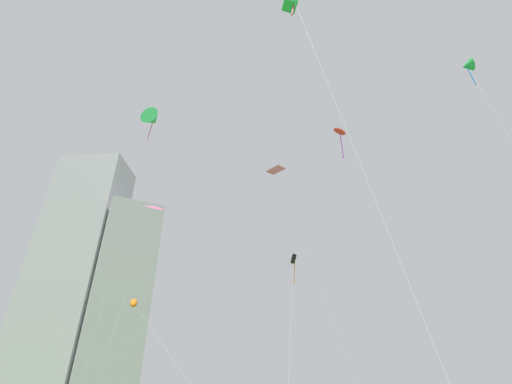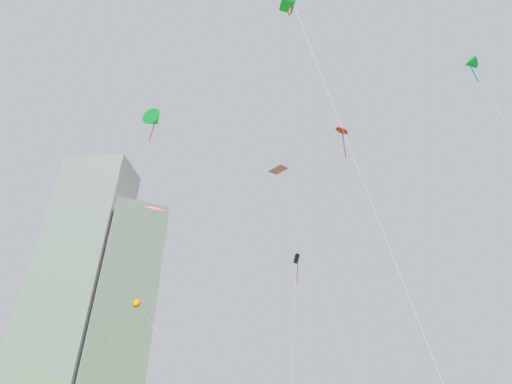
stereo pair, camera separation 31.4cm
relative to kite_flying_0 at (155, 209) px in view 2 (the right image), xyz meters
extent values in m
cylinder|color=silver|center=(-0.95, 0.56, -5.87)|extent=(1.94, 1.11, 11.90)
pyramid|color=#E5598C|center=(0.02, -0.01, 0.11)|extent=(1.17, 1.29, 0.72)
cylinder|color=silver|center=(16.74, 17.73, 3.37)|extent=(6.24, 6.32, 30.39)
pyramid|color=#E5598C|center=(13.61, 20.88, 18.61)|extent=(2.21, 1.89, 0.74)
cylinder|color=silver|center=(21.03, 16.65, 4.23)|extent=(1.89, 7.28, 32.10)
ellipsoid|color=red|center=(20.09, 13.01, 20.28)|extent=(2.37, 1.61, 0.95)
cylinder|color=purple|center=(20.09, 13.01, 18.03)|extent=(0.15, 0.31, 3.90)
cylinder|color=silver|center=(7.20, -10.84, -1.33)|extent=(1.89, 3.34, 20.98)
cylinder|color=#E5598C|center=(6.26, -9.18, 7.99)|extent=(0.42, 0.38, 1.71)
cylinder|color=silver|center=(2.04, 14.88, -6.64)|extent=(8.48, 5.89, 10.36)
ellipsoid|color=orange|center=(-2.19, 17.82, -1.47)|extent=(0.97, 2.85, 1.68)
cylinder|color=silver|center=(-3.86, 13.29, 3.82)|extent=(1.15, 2.93, 31.28)
cone|color=green|center=(-3.29, 14.75, 19.46)|extent=(2.78, 2.52, 2.34)
cylinder|color=#E5598C|center=(-3.29, 14.75, 17.71)|extent=(0.45, 0.36, 2.89)
cylinder|color=silver|center=(14.62, 20.39, -2.41)|extent=(4.33, 8.50, 18.83)
cube|color=black|center=(16.78, 24.63, 7.01)|extent=(0.82, 0.56, 1.33)
cylinder|color=orange|center=(16.78, 24.63, 5.17)|extent=(0.26, 0.60, 3.04)
cone|color=green|center=(30.54, 1.75, 22.24)|extent=(1.78, 1.86, 1.58)
cylinder|color=blue|center=(30.54, 1.75, 20.65)|extent=(0.27, 0.10, 2.59)
cube|color=#A8A8AD|center=(-17.11, 110.14, 21.15)|extent=(22.36, 22.44, 65.94)
cube|color=#A8A8AD|center=(-37.29, 122.27, 34.01)|extent=(30.37, 25.70, 91.66)
camera|label=1|loc=(1.87, -20.09, -10.23)|focal=25.48mm
camera|label=2|loc=(2.18, -20.16, -10.23)|focal=25.48mm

